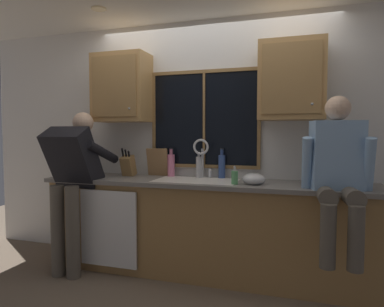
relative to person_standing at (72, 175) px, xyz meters
The scene contains 24 objects.
back_wall 1.46m from the person_standing, 29.12° to the left, with size 5.54×0.12×2.55m, color silver.
ceiling_downlight_left 1.60m from the person_standing, ahead, with size 0.14×0.14×0.01m, color #FFEAB2.
window_glass 1.44m from the person_standing, 28.10° to the left, with size 1.10×0.02×0.95m, color black.
window_frame_top 1.69m from the person_standing, 27.72° to the left, with size 1.17×0.02×0.04m, color olive.
window_frame_bottom 1.33m from the person_standing, 27.72° to the left, with size 1.17×0.02×0.04m, color olive.
window_frame_left 1.02m from the person_standing, 45.53° to the left, with size 0.04×0.02×0.95m, color olive.
window_frame_right 1.93m from the person_standing, 19.50° to the left, with size 0.04×0.02×0.95m, color olive.
window_mullion_center 1.43m from the person_standing, 27.64° to the left, with size 0.02×0.02×0.95m, color olive.
lower_cabinet_run 1.40m from the person_standing, 15.44° to the left, with size 3.14×0.58×0.88m, color #A07744.
countertop 1.29m from the person_standing, 14.58° to the left, with size 3.20×0.62×0.04m, color slate.
dishwasher_front 0.64m from the person_standing, ahead, with size 0.60×0.02×0.74m, color white.
upper_cabinet_left 1.05m from the person_standing, 57.29° to the left, with size 0.59×0.36×0.72m.
upper_cabinet_right 2.28m from the person_standing, 12.79° to the left, with size 0.59×0.36×0.72m.
sink 1.23m from the person_standing, 15.90° to the left, with size 0.80×0.46×0.21m.
faucet 1.30m from the person_standing, 23.55° to the left, with size 0.18×0.09×0.40m.
person_standing is the anchor object (origin of this frame).
person_sitting_on_counter 2.42m from the person_standing, ahead, with size 0.54×0.63×1.26m.
knife_block 0.58m from the person_standing, 49.30° to the left, with size 0.12×0.18×0.32m.
cutting_board 0.87m from the person_standing, 39.48° to the left, with size 0.24×0.02×0.30m, color #997047.
mixing_bowl 1.75m from the person_standing, ahead, with size 0.21×0.21×0.10m, color silver.
soap_dispenser 1.58m from the person_standing, ahead, with size 0.06×0.07×0.17m.
bottle_green_glass 1.26m from the person_standing, 24.78° to the left, with size 0.06×0.06×0.28m.
bottle_tall_clear 0.99m from the person_standing, 33.29° to the left, with size 0.08×0.08×0.30m.
bottle_amber_small 1.49m from the person_standing, 22.41° to the left, with size 0.07×0.07×0.31m.
Camera 1 is at (0.86, -3.44, 1.38)m, focal length 31.66 mm.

